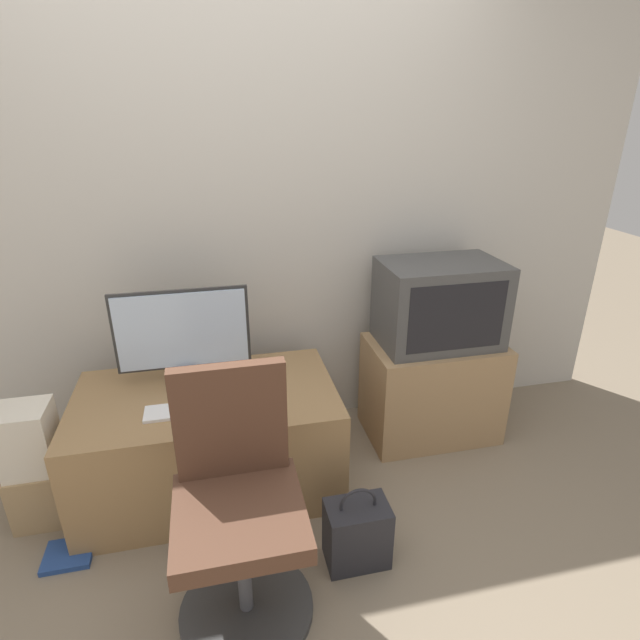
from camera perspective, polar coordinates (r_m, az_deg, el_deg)
name	(u,v)px	position (r m, az deg, el deg)	size (l,w,h in m)	color
ground_plane	(284,622)	(2.12, -4.16, -31.22)	(12.00, 12.00, 0.00)	#7F705B
wall_back	(235,199)	(2.60, -9.68, 13.43)	(4.40, 0.05, 2.60)	beige
desk	(210,440)	(2.51, -12.44, -13.22)	(1.19, 0.68, 0.52)	#937047
side_stand	(431,388)	(2.88, 12.61, -7.62)	(0.71, 0.44, 0.56)	#A37F56
main_monitor	(183,337)	(2.37, -15.36, -1.90)	(0.61, 0.20, 0.47)	#2D2D2D
keyboard	(189,410)	(2.25, -14.78, -9.87)	(0.37, 0.12, 0.01)	white
mouse	(246,404)	(2.23, -8.42, -9.50)	(0.07, 0.04, 0.03)	black
crt_tv	(440,304)	(2.67, 13.50, 1.84)	(0.62, 0.40, 0.44)	#474747
office_chair	(239,514)	(1.88, -9.24, -21.02)	(0.49, 0.49, 0.93)	#333333
cardboard_box_lower	(42,492)	(2.67, -29.15, -16.75)	(0.23, 0.23, 0.27)	#A3845B
cardboard_box_upper	(28,439)	(2.51, -30.40, -11.64)	(0.21, 0.20, 0.30)	beige
handbag	(357,533)	(2.19, 4.25, -23.10)	(0.25, 0.17, 0.37)	#232328
book	(69,555)	(2.51, -26.79, -22.81)	(0.19, 0.17, 0.02)	navy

